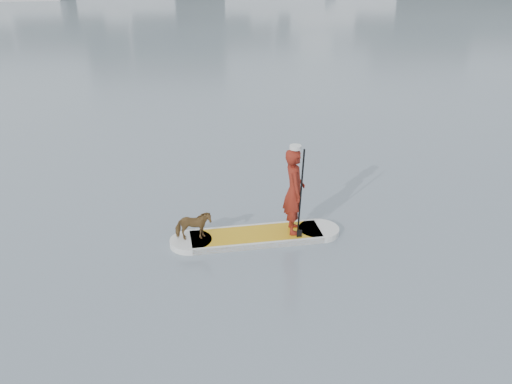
{
  "coord_description": "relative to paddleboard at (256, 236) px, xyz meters",
  "views": [
    {
      "loc": [
        -4.3,
        -7.72,
        5.43
      ],
      "look_at": [
        -3.59,
        1.84,
        1.0
      ],
      "focal_mm": 40.0,
      "sensor_mm": 36.0,
      "label": 1
    }
  ],
  "objects": [
    {
      "name": "white_cap",
      "position": [
        0.73,
        0.08,
        1.77
      ],
      "size": [
        0.22,
        0.22,
        0.07
      ],
      "primitive_type": "cylinder",
      "color": "silver",
      "rests_on": "paddler"
    },
    {
      "name": "dog",
      "position": [
        -1.18,
        -0.13,
        0.34
      ],
      "size": [
        0.7,
        0.38,
        0.57
      ],
      "primitive_type": "imported",
      "rotation": [
        0.0,
        0.0,
        1.68
      ],
      "color": "brown",
      "rests_on": "paddleboard"
    },
    {
      "name": "paddler",
      "position": [
        0.73,
        0.08,
        0.9
      ],
      "size": [
        0.41,
        0.62,
        1.68
      ],
      "primitive_type": "imported",
      "rotation": [
        0.0,
        0.0,
        1.59
      ],
      "color": "maroon",
      "rests_on": "paddleboard"
    },
    {
      "name": "paddleboard",
      "position": [
        0.0,
        0.0,
        0.0
      ],
      "size": [
        3.29,
        1.07,
        0.12
      ],
      "rotation": [
        0.0,
        0.0,
        0.11
      ],
      "color": "gold",
      "rests_on": "ground"
    },
    {
      "name": "paddle",
      "position": [
        0.81,
        -0.18,
        0.74
      ],
      "size": [
        0.1,
        0.3,
        2.0
      ],
      "rotation": [
        0.0,
        0.0,
        0.11
      ],
      "color": "black",
      "rests_on": "ground"
    },
    {
      "name": "ground",
      "position": [
        3.59,
        -1.84,
        -0.06
      ],
      "size": [
        140.0,
        140.0,
        0.0
      ],
      "primitive_type": "plane",
      "color": "slate",
      "rests_on": "ground"
    }
  ]
}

